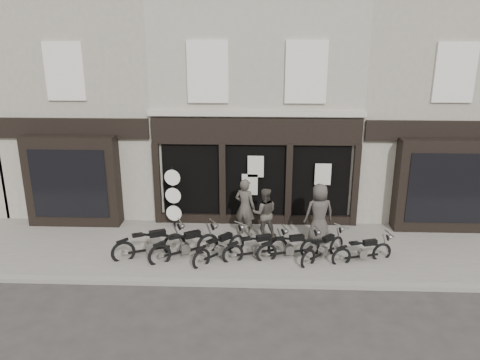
{
  "coord_description": "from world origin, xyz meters",
  "views": [
    {
      "loc": [
        0.07,
        -12.59,
        6.59
      ],
      "look_at": [
        -0.49,
        1.6,
        2.14
      ],
      "focal_mm": 35.0,
      "sensor_mm": 36.0,
      "label": 1
    }
  ],
  "objects_px": {
    "motorcycle_3": "(256,249)",
    "man_left": "(245,207)",
    "motorcycle_2": "(220,249)",
    "man_right": "(319,213)",
    "motorcycle_4": "(289,249)",
    "motorcycle_6": "(363,253)",
    "motorcycle_0": "(150,246)",
    "motorcycle_1": "(185,247)",
    "motorcycle_5": "(323,250)",
    "advert_sign_post": "(173,200)",
    "man_centre": "(264,213)"
  },
  "relations": [
    {
      "from": "motorcycle_2",
      "to": "advert_sign_post",
      "type": "height_order",
      "value": "advert_sign_post"
    },
    {
      "from": "motorcycle_1",
      "to": "motorcycle_6",
      "type": "bearing_deg",
      "value": -31.26
    },
    {
      "from": "motorcycle_2",
      "to": "motorcycle_3",
      "type": "height_order",
      "value": "motorcycle_3"
    },
    {
      "from": "man_left",
      "to": "motorcycle_2",
      "type": "bearing_deg",
      "value": 93.01
    },
    {
      "from": "motorcycle_1",
      "to": "motorcycle_5",
      "type": "height_order",
      "value": "motorcycle_1"
    },
    {
      "from": "motorcycle_2",
      "to": "motorcycle_4",
      "type": "relative_size",
      "value": 0.84
    },
    {
      "from": "motorcycle_0",
      "to": "man_right",
      "type": "xyz_separation_m",
      "value": [
        5.23,
        1.27,
        0.65
      ]
    },
    {
      "from": "motorcycle_1",
      "to": "motorcycle_5",
      "type": "xyz_separation_m",
      "value": [
        4.16,
        0.1,
        -0.06
      ]
    },
    {
      "from": "motorcycle_0",
      "to": "advert_sign_post",
      "type": "bearing_deg",
      "value": 57.08
    },
    {
      "from": "man_centre",
      "to": "advert_sign_post",
      "type": "xyz_separation_m",
      "value": [
        -3.13,
        0.72,
        0.14
      ]
    },
    {
      "from": "motorcycle_1",
      "to": "advert_sign_post",
      "type": "relative_size",
      "value": 0.9
    },
    {
      "from": "motorcycle_3",
      "to": "motorcycle_4",
      "type": "distance_m",
      "value": 1.0
    },
    {
      "from": "motorcycle_3",
      "to": "man_left",
      "type": "bearing_deg",
      "value": 83.19
    },
    {
      "from": "motorcycle_4",
      "to": "man_centre",
      "type": "xyz_separation_m",
      "value": [
        -0.75,
        1.44,
        0.58
      ]
    },
    {
      "from": "motorcycle_6",
      "to": "man_centre",
      "type": "height_order",
      "value": "man_centre"
    },
    {
      "from": "motorcycle_0",
      "to": "motorcycle_6",
      "type": "distance_m",
      "value": 6.39
    },
    {
      "from": "motorcycle_2",
      "to": "man_right",
      "type": "height_order",
      "value": "man_right"
    },
    {
      "from": "motorcycle_3",
      "to": "motorcycle_6",
      "type": "height_order",
      "value": "motorcycle_3"
    },
    {
      "from": "man_left",
      "to": "motorcycle_5",
      "type": "bearing_deg",
      "value": 170.6
    },
    {
      "from": "motorcycle_6",
      "to": "man_right",
      "type": "xyz_separation_m",
      "value": [
        -1.16,
        1.37,
        0.72
      ]
    },
    {
      "from": "motorcycle_4",
      "to": "man_left",
      "type": "xyz_separation_m",
      "value": [
        -1.39,
        1.61,
        0.71
      ]
    },
    {
      "from": "motorcycle_1",
      "to": "motorcycle_3",
      "type": "height_order",
      "value": "motorcycle_1"
    },
    {
      "from": "motorcycle_4",
      "to": "motorcycle_3",
      "type": "bearing_deg",
      "value": 167.62
    },
    {
      "from": "motorcycle_2",
      "to": "motorcycle_0",
      "type": "bearing_deg",
      "value": 130.92
    },
    {
      "from": "man_left",
      "to": "man_centre",
      "type": "distance_m",
      "value": 0.68
    },
    {
      "from": "motorcycle_2",
      "to": "motorcycle_4",
      "type": "bearing_deg",
      "value": -43.22
    },
    {
      "from": "motorcycle_1",
      "to": "man_centre",
      "type": "bearing_deg",
      "value": 2.12
    },
    {
      "from": "man_centre",
      "to": "man_right",
      "type": "xyz_separation_m",
      "value": [
        1.75,
        -0.23,
        0.12
      ]
    },
    {
      "from": "man_centre",
      "to": "advert_sign_post",
      "type": "distance_m",
      "value": 3.21
    },
    {
      "from": "motorcycle_3",
      "to": "motorcycle_6",
      "type": "xyz_separation_m",
      "value": [
        3.15,
        -0.08,
        -0.03
      ]
    },
    {
      "from": "motorcycle_2",
      "to": "man_left",
      "type": "distance_m",
      "value": 2.01
    },
    {
      "from": "motorcycle_0",
      "to": "motorcycle_4",
      "type": "height_order",
      "value": "motorcycle_0"
    },
    {
      "from": "motorcycle_0",
      "to": "motorcycle_1",
      "type": "bearing_deg",
      "value": -27.43
    },
    {
      "from": "motorcycle_4",
      "to": "motorcycle_6",
      "type": "xyz_separation_m",
      "value": [
        2.16,
        -0.15,
        -0.02
      ]
    },
    {
      "from": "motorcycle_2",
      "to": "man_left",
      "type": "xyz_separation_m",
      "value": [
        0.7,
        1.75,
        0.71
      ]
    },
    {
      "from": "man_centre",
      "to": "motorcycle_2",
      "type": "bearing_deg",
      "value": 45.47
    },
    {
      "from": "motorcycle_1",
      "to": "advert_sign_post",
      "type": "distance_m",
      "value": 2.49
    },
    {
      "from": "motorcycle_0",
      "to": "motorcycle_2",
      "type": "distance_m",
      "value": 2.14
    },
    {
      "from": "man_left",
      "to": "advert_sign_post",
      "type": "height_order",
      "value": "advert_sign_post"
    },
    {
      "from": "motorcycle_6",
      "to": "man_right",
      "type": "distance_m",
      "value": 1.93
    },
    {
      "from": "man_right",
      "to": "motorcycle_0",
      "type": "bearing_deg",
      "value": 1.3
    },
    {
      "from": "motorcycle_4",
      "to": "advert_sign_post",
      "type": "xyz_separation_m",
      "value": [
        -3.88,
        2.16,
        0.72
      ]
    },
    {
      "from": "motorcycle_1",
      "to": "motorcycle_4",
      "type": "distance_m",
      "value": 3.15
    },
    {
      "from": "motorcycle_1",
      "to": "motorcycle_2",
      "type": "height_order",
      "value": "motorcycle_1"
    },
    {
      "from": "motorcycle_5",
      "to": "motorcycle_3",
      "type": "bearing_deg",
      "value": 137.14
    },
    {
      "from": "man_centre",
      "to": "man_right",
      "type": "bearing_deg",
      "value": 168.6
    },
    {
      "from": "motorcycle_6",
      "to": "motorcycle_3",
      "type": "bearing_deg",
      "value": 162.03
    },
    {
      "from": "motorcycle_0",
      "to": "motorcycle_2",
      "type": "relative_size",
      "value": 1.28
    },
    {
      "from": "motorcycle_6",
      "to": "man_left",
      "type": "xyz_separation_m",
      "value": [
        -3.55,
        1.77,
        0.73
      ]
    },
    {
      "from": "man_left",
      "to": "advert_sign_post",
      "type": "distance_m",
      "value": 2.54
    }
  ]
}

